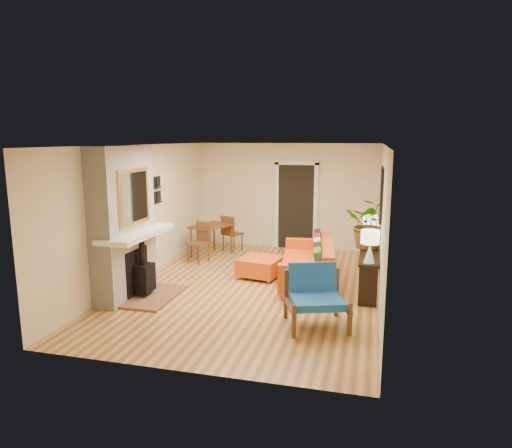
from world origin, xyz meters
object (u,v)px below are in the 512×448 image
(blue_chair, at_px, (315,293))
(houseplant, at_px, (370,223))
(dining_table, at_px, (214,231))
(lamp_near, at_px, (370,242))
(ottoman, at_px, (260,266))
(console_table, at_px, (369,260))
(sofa, at_px, (312,263))
(lamp_far, at_px, (371,226))

(blue_chair, distance_m, houseplant, 2.24)
(dining_table, height_order, lamp_near, lamp_near)
(ottoman, xyz_separation_m, dining_table, (-1.45, 1.33, 0.36))
(blue_chair, distance_m, console_table, 1.90)
(ottoman, bearing_deg, console_table, -8.46)
(houseplant, bearing_deg, lamp_near, -89.44)
(ottoman, distance_m, console_table, 2.14)
(sofa, height_order, console_table, sofa)
(blue_chair, xyz_separation_m, lamp_near, (0.75, 0.97, 0.59))
(lamp_near, bearing_deg, console_table, 90.00)
(console_table, xyz_separation_m, houseplant, (-0.01, 0.25, 0.62))
(ottoman, xyz_separation_m, console_table, (2.09, -0.31, 0.35))
(lamp_far, bearing_deg, lamp_near, -90.00)
(dining_table, xyz_separation_m, houseplant, (3.53, -1.39, 0.61))
(houseplant, bearing_deg, lamp_far, 88.61)
(lamp_near, distance_m, lamp_far, 1.43)
(blue_chair, distance_m, dining_table, 4.38)
(console_table, bearing_deg, lamp_far, 90.00)
(ottoman, relative_size, console_table, 0.48)
(sofa, bearing_deg, ottoman, 173.55)
(console_table, height_order, lamp_near, lamp_near)
(blue_chair, bearing_deg, lamp_far, 72.57)
(ottoman, xyz_separation_m, lamp_near, (2.09, -1.08, 0.84))
(sofa, bearing_deg, lamp_far, 23.82)
(houseplant, bearing_deg, blue_chair, -110.51)
(console_table, bearing_deg, ottoman, 171.54)
(sofa, height_order, lamp_far, lamp_far)
(lamp_near, bearing_deg, lamp_far, 90.00)
(sofa, bearing_deg, lamp_near, -42.27)
(blue_chair, bearing_deg, houseplant, 69.49)
(blue_chair, relative_size, lamp_far, 1.98)
(sofa, distance_m, dining_table, 2.88)
(sofa, distance_m, console_table, 1.10)
(sofa, relative_size, lamp_far, 4.24)
(ottoman, distance_m, dining_table, 2.00)
(blue_chair, height_order, lamp_far, lamp_far)
(blue_chair, height_order, houseplant, houseplant)
(lamp_near, relative_size, lamp_far, 1.00)
(dining_table, relative_size, houseplant, 1.80)
(blue_chair, relative_size, lamp_near, 1.98)
(houseplant, bearing_deg, console_table, -87.71)
(ottoman, height_order, lamp_near, lamp_near)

